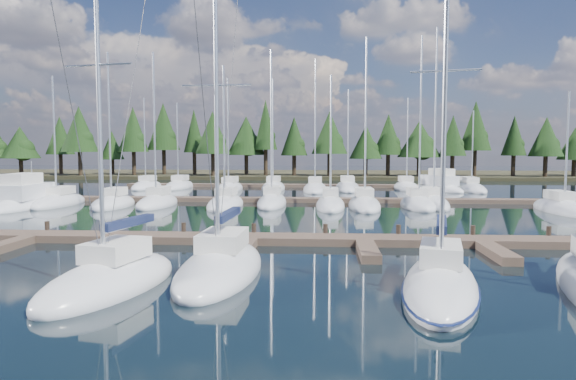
# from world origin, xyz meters

# --- Properties ---
(ground) EXTENTS (260.00, 260.00, 0.00)m
(ground) POSITION_xyz_m (0.00, 30.00, 0.00)
(ground) COLOR black
(ground) RESTS_ON ground
(far_shore) EXTENTS (220.00, 30.00, 0.60)m
(far_shore) POSITION_xyz_m (0.00, 90.00, 0.30)
(far_shore) COLOR #322E1B
(far_shore) RESTS_ON ground
(main_dock) EXTENTS (44.00, 6.13, 0.90)m
(main_dock) POSITION_xyz_m (0.00, 17.36, 0.20)
(main_dock) COLOR brown
(main_dock) RESTS_ON ground
(back_docks) EXTENTS (50.00, 21.80, 0.40)m
(back_docks) POSITION_xyz_m (0.00, 49.58, 0.20)
(back_docks) COLOR brown
(back_docks) RESTS_ON ground
(front_sailboat_2) EXTENTS (4.29, 7.88, 14.32)m
(front_sailboat_2) POSITION_xyz_m (-3.75, 8.42, 0.30)
(front_sailboat_2) COLOR silver
(front_sailboat_2) RESTS_ON ground
(front_sailboat_3) EXTENTS (3.28, 8.76, 13.53)m
(front_sailboat_3) POSITION_xyz_m (-0.21, 10.73, 0.28)
(front_sailboat_3) COLOR silver
(front_sailboat_3) RESTS_ON ground
(front_sailboat_4) EXTENTS (4.41, 8.80, 13.79)m
(front_sailboat_4) POSITION_xyz_m (7.95, 8.64, 0.29)
(front_sailboat_4) COLOR silver
(front_sailboat_4) RESTS_ON ground
(back_sailboat_rows) EXTENTS (45.62, 33.30, 16.68)m
(back_sailboat_rows) POSITION_xyz_m (0.89, 45.26, 0.26)
(back_sailboat_rows) COLOR silver
(back_sailboat_rows) RESTS_ON ground
(motor_yacht_left) EXTENTS (3.38, 9.89, 4.94)m
(motor_yacht_left) POSITION_xyz_m (-21.89, 33.41, 0.54)
(motor_yacht_left) COLOR silver
(motor_yacht_left) RESTS_ON ground
(motor_yacht_right) EXTENTS (6.12, 9.53, 4.53)m
(motor_yacht_right) POSITION_xyz_m (18.14, 54.87, 0.50)
(motor_yacht_right) COLOR silver
(motor_yacht_right) RESTS_ON ground
(tree_line) EXTENTS (184.34, 11.77, 13.22)m
(tree_line) POSITION_xyz_m (-1.77, 80.17, 7.38)
(tree_line) COLOR black
(tree_line) RESTS_ON far_shore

